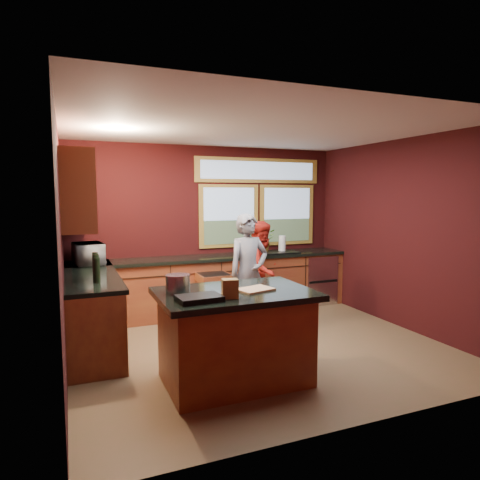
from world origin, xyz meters
TOP-DOWN VIEW (x-y plane):
  - floor at (0.00, 0.00)m, footprint 4.50×4.50m
  - room_shell at (-0.60, 0.32)m, footprint 4.52×4.02m
  - back_counter at (0.20, 1.70)m, footprint 4.50×0.64m
  - left_counter at (-1.95, 0.85)m, footprint 0.64×2.30m
  - island at (-0.65, -0.82)m, footprint 1.55×1.05m
  - person_grey at (0.13, 0.64)m, footprint 0.65×0.47m
  - person_red at (0.63, 1.25)m, footprint 0.92×0.88m
  - microwave at (-1.92, 1.58)m, footprint 0.45×0.60m
  - potted_plant at (0.88, 1.75)m, footprint 0.36×0.31m
  - paper_towel at (1.21, 1.70)m, footprint 0.12×0.12m
  - cutting_board at (-0.45, -0.87)m, footprint 0.41×0.34m
  - stock_pot at (-1.20, -0.67)m, footprint 0.24×0.24m
  - paper_bag at (-0.80, -1.07)m, footprint 0.17×0.15m
  - black_tray at (-1.10, -1.07)m, footprint 0.42×0.31m

SIDE VIEW (x-z plane):
  - floor at x=0.00m, z-range 0.00..0.00m
  - back_counter at x=0.20m, z-range 0.00..0.93m
  - left_counter at x=-1.95m, z-range 0.00..0.93m
  - island at x=-0.65m, z-range 0.01..0.95m
  - person_red at x=0.63m, z-range 0.00..1.50m
  - person_grey at x=0.13m, z-range 0.00..1.65m
  - cutting_board at x=-0.45m, z-range 0.94..0.96m
  - black_tray at x=-1.10m, z-range 0.94..0.99m
  - stock_pot at x=-1.20m, z-range 0.94..1.12m
  - paper_bag at x=-0.80m, z-range 0.94..1.12m
  - paper_towel at x=1.21m, z-range 0.93..1.21m
  - microwave at x=-1.92m, z-range 0.93..1.23m
  - potted_plant at x=0.88m, z-range 0.93..1.33m
  - room_shell at x=-0.60m, z-range 0.44..3.15m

